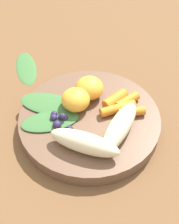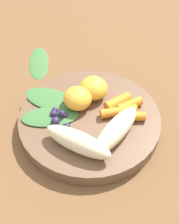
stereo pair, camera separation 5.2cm
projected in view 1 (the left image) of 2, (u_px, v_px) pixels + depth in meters
The scene contains 14 objects.
ground_plane at pixel (90, 125), 0.55m from camera, with size 2.40×2.40×0.00m, color brown.
bowl at pixel (90, 121), 0.54m from camera, with size 0.25×0.25×0.03m, color brown.
banana_peeled_left at pixel (120, 126), 0.49m from camera, with size 0.11×0.03×0.03m, color beige.
banana_peeled_right at pixel (84, 143), 0.47m from camera, with size 0.11×0.03×0.03m, color beige.
orange_segment_near at pixel (76, 100), 0.53m from camera, with size 0.05×0.05×0.04m, color #F4A833.
orange_segment_far at pixel (89, 88), 0.55m from camera, with size 0.05×0.05×0.04m, color #F4A833.
carrot_front at pixel (132, 112), 0.53m from camera, with size 0.02×0.02×0.05m, color orange.
carrot_mid_left at pixel (118, 108), 0.53m from camera, with size 0.02×0.02×0.06m, color orange.
carrot_mid_right at pixel (127, 101), 0.55m from camera, with size 0.02×0.02×0.05m, color orange.
carrot_rear at pixel (115, 99), 0.55m from camera, with size 0.02×0.02×0.05m, color orange.
blueberry_pile at pixel (60, 120), 0.52m from camera, with size 0.04×0.05×0.02m.
kale_leaf_left at pixel (49, 104), 0.55m from camera, with size 0.11×0.05×0.01m, color #3D7038.
kale_leaf_right at pixel (50, 121), 0.52m from camera, with size 0.10×0.05×0.01m, color #3D7038.
kale_leaf_stray at pixel (26, 67), 0.66m from camera, with size 0.11×0.04×0.01m, color #3D7038.
Camera 1 is at (-0.34, -0.10, 0.42)m, focal length 49.29 mm.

